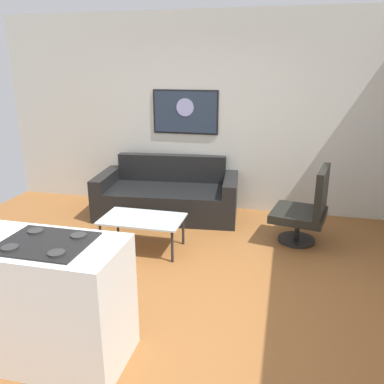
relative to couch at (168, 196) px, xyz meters
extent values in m
cube|color=#935A2C|center=(0.51, -1.92, -0.29)|extent=(6.40, 6.40, 0.04)
cube|color=beige|center=(0.51, 0.50, 1.13)|extent=(6.40, 0.05, 2.80)
cube|color=black|center=(0.00, -0.04, -0.06)|extent=(1.70, 1.10, 0.41)
cube|color=black|center=(-0.03, 0.35, 0.34)|extent=(1.62, 0.32, 0.40)
cube|color=black|center=(-0.89, -0.13, 0.03)|extent=(0.27, 0.95, 0.60)
cube|color=black|center=(0.90, 0.05, 0.03)|extent=(0.27, 0.95, 0.60)
cube|color=silver|center=(0.05, -1.17, 0.11)|extent=(0.94, 0.56, 0.02)
cylinder|color=#232326|center=(-0.37, -1.41, -0.08)|extent=(0.03, 0.03, 0.37)
cylinder|color=#232326|center=(0.47, -1.41, -0.08)|extent=(0.03, 0.03, 0.37)
cylinder|color=#232326|center=(-0.37, -0.94, -0.08)|extent=(0.03, 0.03, 0.37)
cylinder|color=#232326|center=(0.47, -0.94, -0.08)|extent=(0.03, 0.03, 0.37)
cylinder|color=black|center=(1.81, -0.54, -0.25)|extent=(0.45, 0.45, 0.04)
cylinder|color=black|center=(1.81, -0.54, -0.07)|extent=(0.06, 0.06, 0.32)
cube|color=black|center=(1.81, -0.54, 0.08)|extent=(0.72, 0.74, 0.10)
cube|color=black|center=(2.05, -0.58, 0.41)|extent=(0.20, 0.64, 0.55)
cube|color=white|center=(-0.23, -3.03, 0.19)|extent=(1.64, 0.60, 0.92)
cube|color=black|center=(0.06, -3.03, 0.65)|extent=(0.60, 0.48, 0.01)
cylinder|color=#2D2D2D|center=(-0.11, -3.17, 0.67)|extent=(0.11, 0.11, 0.01)
cylinder|color=#2D2D2D|center=(0.23, -3.17, 0.67)|extent=(0.11, 0.11, 0.01)
cylinder|color=#2D2D2D|center=(-0.11, -2.89, 0.67)|extent=(0.11, 0.11, 0.01)
cylinder|color=#2D2D2D|center=(0.23, -2.89, 0.67)|extent=(0.11, 0.11, 0.01)
cube|color=black|center=(0.15, 0.46, 1.15)|extent=(0.97, 0.01, 0.64)
cube|color=#263142|center=(0.15, 0.46, 1.15)|extent=(0.92, 0.02, 0.59)
cylinder|color=#9799CB|center=(0.15, 0.44, 1.22)|extent=(0.26, 0.01, 0.26)
camera|label=1|loc=(1.60, -5.16, 1.79)|focal=36.81mm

